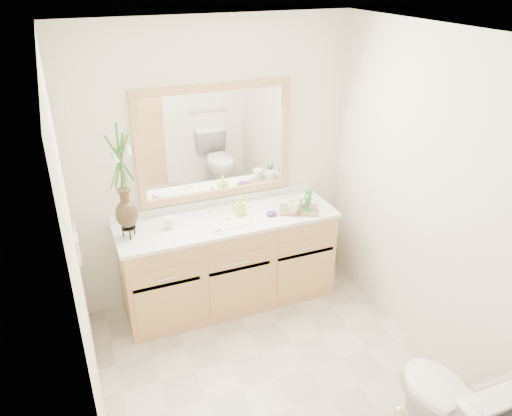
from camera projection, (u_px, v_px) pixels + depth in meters
name	position (u px, v px, depth m)	size (l,w,h in m)	color
floor	(276.00, 378.00, 3.66)	(2.60, 2.60, 0.00)	beige
ceiling	(284.00, 35.00, 2.59)	(2.40, 2.60, 0.02)	white
wall_back	(215.00, 165.00, 4.20)	(2.40, 0.02, 2.40)	silver
wall_front	(411.00, 381.00, 2.04)	(2.40, 0.02, 2.40)	silver
wall_left	(79.00, 277.00, 2.72)	(0.02, 2.60, 2.40)	silver
wall_right	(434.00, 204.00, 3.53)	(0.02, 2.60, 2.40)	silver
vanity	(229.00, 263.00, 4.32)	(1.80, 0.55, 0.80)	tan
counter	(228.00, 220.00, 4.14)	(1.84, 0.57, 0.03)	silver
sink	(228.00, 225.00, 4.14)	(0.38, 0.34, 0.23)	white
mirror	(215.00, 143.00, 4.09)	(1.32, 0.04, 0.97)	white
switch_plate	(77.00, 245.00, 3.46)	(0.02, 0.12, 0.12)	white
toilet	(448.00, 407.00, 2.97)	(0.42, 0.75, 0.74)	white
flower_vase	(121.00, 169.00, 3.61)	(0.20, 0.20, 0.83)	black
tumbler	(169.00, 222.00, 3.97)	(0.08, 0.08, 0.10)	white
soap_dish	(218.00, 230.00, 3.93)	(0.10, 0.10, 0.03)	white
soap_bottle	(241.00, 206.00, 4.17)	(0.07, 0.07, 0.15)	#AEEB37
purple_dish	(271.00, 213.00, 4.18)	(0.10, 0.08, 0.03)	#542674
tray	(299.00, 210.00, 4.26)	(0.33, 0.22, 0.02)	brown
mug_left	(293.00, 207.00, 4.18)	(0.10, 0.10, 0.10)	white
mug_right	(298.00, 201.00, 4.28)	(0.10, 0.10, 0.10)	white
goblet_front	(308.00, 199.00, 4.19)	(0.07, 0.07, 0.15)	#277631
goblet_back	(308.00, 194.00, 4.31)	(0.06, 0.06, 0.14)	#277631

